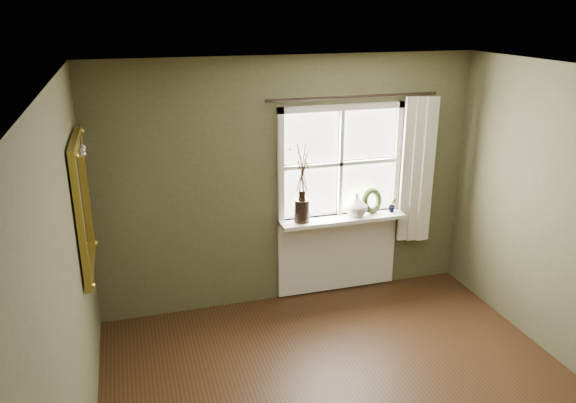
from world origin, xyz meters
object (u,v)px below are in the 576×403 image
(gilt_mirror, at_px, (83,204))
(cream_vase, at_px, (356,205))
(wreath, at_px, (372,203))
(dark_jug, at_px, (302,211))

(gilt_mirror, bearing_deg, cream_vase, 13.30)
(cream_vase, distance_m, wreath, 0.20)
(dark_jug, xyz_separation_m, gilt_mirror, (-2.06, -0.63, 0.49))
(dark_jug, height_order, gilt_mirror, gilt_mirror)
(cream_vase, bearing_deg, dark_jug, 180.00)
(dark_jug, xyz_separation_m, cream_vase, (0.61, 0.00, 0.00))
(dark_jug, relative_size, cream_vase, 0.97)
(cream_vase, bearing_deg, wreath, 11.63)
(dark_jug, xyz_separation_m, wreath, (0.80, 0.04, -0.01))
(cream_vase, height_order, wreath, wreath)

